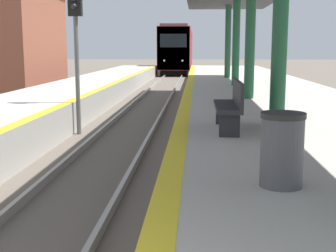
{
  "coord_description": "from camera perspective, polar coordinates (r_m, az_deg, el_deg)",
  "views": [
    {
      "loc": [
        1.95,
        -1.31,
        2.4
      ],
      "look_at": [
        0.69,
        19.43,
        -1.07
      ],
      "focal_mm": 50.0,
      "sensor_mm": 36.0,
      "label": 1
    }
  ],
  "objects": [
    {
      "name": "trash_bin",
      "position": [
        5.25,
        13.71,
        -2.8
      ],
      "size": [
        0.49,
        0.49,
        0.82
      ],
      "color": "#4C4C51",
      "rests_on": "platform_right"
    },
    {
      "name": "train",
      "position": [
        49.09,
        1.23,
        9.31
      ],
      "size": [
        2.76,
        19.95,
        4.44
      ],
      "color": "black",
      "rests_on": "ground"
    },
    {
      "name": "bench",
      "position": [
        8.69,
        7.67,
        2.69
      ],
      "size": [
        0.44,
        1.73,
        0.92
      ],
      "color": "#28282D",
      "rests_on": "platform_right"
    },
    {
      "name": "signal_mid",
      "position": [
        13.22,
        -11.19,
        11.55
      ],
      "size": [
        0.36,
        0.31,
        4.15
      ],
      "color": "#595959",
      "rests_on": "ground"
    }
  ]
}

